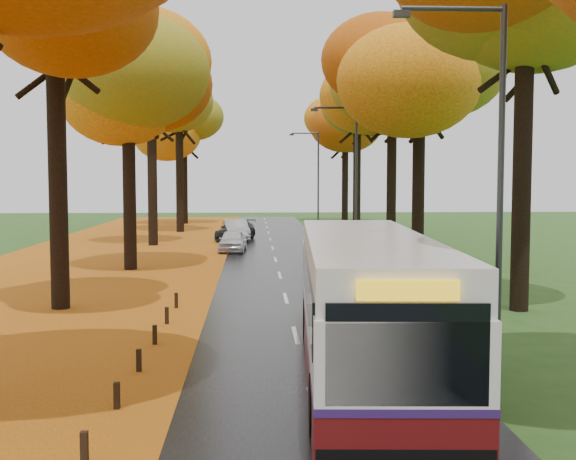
{
  "coord_description": "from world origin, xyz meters",
  "views": [
    {
      "loc": [
        -1.13,
        -7.35,
        4.36
      ],
      "look_at": [
        0.0,
        16.3,
        2.6
      ],
      "focal_mm": 45.0,
      "sensor_mm": 36.0,
      "label": 1
    }
  ],
  "objects": [
    {
      "name": "trees_right",
      "position": [
        7.19,
        26.91,
        9.69
      ],
      "size": [
        9.3,
        74.2,
        13.96
      ],
      "color": "black",
      "rests_on": "ground"
    },
    {
      "name": "car_silver",
      "position": [
        -2.35,
        41.32,
        0.75
      ],
      "size": [
        2.09,
        4.45,
        1.41
      ],
      "primitive_type": "imported",
      "rotation": [
        0.0,
        0.0,
        0.14
      ],
      "color": "#ADB0B6",
      "rests_on": "road"
    },
    {
      "name": "streetlamp_far",
      "position": [
        3.95,
        52.0,
        4.71
      ],
      "size": [
        2.45,
        0.18,
        8.0
      ],
      "color": "#333538",
      "rests_on": "ground"
    },
    {
      "name": "centre_line",
      "position": [
        0.0,
        25.0,
        0.04
      ],
      "size": [
        0.12,
        90.0,
        0.01
      ],
      "primitive_type": "cube",
      "color": "silver",
      "rests_on": "road"
    },
    {
      "name": "streetlamp_near",
      "position": [
        3.95,
        8.0,
        4.71
      ],
      "size": [
        2.45,
        0.18,
        8.0
      ],
      "color": "#333538",
      "rests_on": "ground"
    },
    {
      "name": "car_white",
      "position": [
        -2.35,
        34.15,
        0.66
      ],
      "size": [
        1.7,
        3.75,
        1.25
      ],
      "primitive_type": "imported",
      "rotation": [
        0.0,
        0.0,
        -0.06
      ],
      "color": "silver",
      "rests_on": "road"
    },
    {
      "name": "bollard_row",
      "position": [
        -3.7,
        4.7,
        0.26
      ],
      "size": [
        0.11,
        23.51,
        0.52
      ],
      "color": "black",
      "rests_on": "ground"
    },
    {
      "name": "streetlamp_mid",
      "position": [
        3.95,
        30.0,
        4.71
      ],
      "size": [
        2.45,
        0.18,
        8.0
      ],
      "color": "#333538",
      "rests_on": "ground"
    },
    {
      "name": "leaf_drift",
      "position": [
        -3.05,
        25.0,
        0.04
      ],
      "size": [
        0.9,
        90.0,
        0.01
      ],
      "primitive_type": "cube",
      "color": "#C27513",
      "rests_on": "road"
    },
    {
      "name": "trees_left",
      "position": [
        -7.18,
        27.06,
        9.53
      ],
      "size": [
        9.2,
        74.0,
        13.88
      ],
      "color": "black",
      "rests_on": "ground"
    },
    {
      "name": "car_dark",
      "position": [
        -2.35,
        41.6,
        0.71
      ],
      "size": [
        3.03,
        4.93,
        1.34
      ],
      "primitive_type": "imported",
      "rotation": [
        0.0,
        0.0,
        -0.27
      ],
      "color": "black",
      "rests_on": "road"
    },
    {
      "name": "leaf_verge",
      "position": [
        -9.0,
        25.0,
        0.01
      ],
      "size": [
        12.0,
        90.0,
        0.02
      ],
      "primitive_type": "cube",
      "color": "#89360C",
      "rests_on": "ground"
    },
    {
      "name": "road",
      "position": [
        0.0,
        25.0,
        0.02
      ],
      "size": [
        6.5,
        90.0,
        0.04
      ],
      "primitive_type": "cube",
      "color": "black",
      "rests_on": "ground"
    },
    {
      "name": "bus",
      "position": [
        1.33,
        8.19,
        1.63
      ],
      "size": [
        3.26,
        11.65,
        3.03
      ],
      "rotation": [
        0.0,
        0.0,
        -0.06
      ],
      "color": "#530D0E",
      "rests_on": "road"
    }
  ]
}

